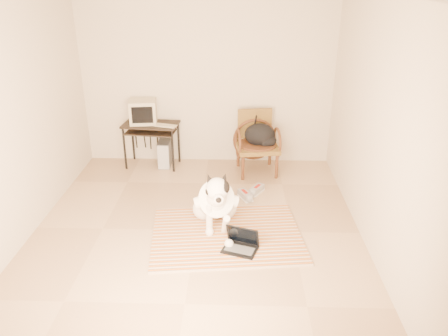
{
  "coord_description": "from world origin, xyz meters",
  "views": [
    {
      "loc": [
        0.48,
        -4.59,
        2.9
      ],
      "look_at": [
        0.33,
        0.09,
        0.81
      ],
      "focal_mm": 35.0,
      "sensor_mm": 36.0,
      "label": 1
    }
  ],
  "objects_px": {
    "crt_monitor": "(143,111)",
    "backpack": "(261,136)",
    "laptop": "(241,244)",
    "rattan_chair": "(257,142)",
    "dog": "(216,201)",
    "computer_desk": "(151,130)",
    "pc_tower": "(165,153)"
  },
  "relations": [
    {
      "from": "dog",
      "to": "laptop",
      "type": "height_order",
      "value": "dog"
    },
    {
      "from": "dog",
      "to": "laptop",
      "type": "bearing_deg",
      "value": -59.46
    },
    {
      "from": "laptop",
      "to": "dog",
      "type": "bearing_deg",
      "value": 120.54
    },
    {
      "from": "pc_tower",
      "to": "rattan_chair",
      "type": "distance_m",
      "value": 1.52
    },
    {
      "from": "laptop",
      "to": "computer_desk",
      "type": "xyz_separation_m",
      "value": [
        -1.44,
        2.37,
        0.53
      ]
    },
    {
      "from": "dog",
      "to": "rattan_chair",
      "type": "relative_size",
      "value": 1.2
    },
    {
      "from": "crt_monitor",
      "to": "backpack",
      "type": "bearing_deg",
      "value": -7.59
    },
    {
      "from": "crt_monitor",
      "to": "pc_tower",
      "type": "height_order",
      "value": "crt_monitor"
    },
    {
      "from": "backpack",
      "to": "laptop",
      "type": "bearing_deg",
      "value": -98.13
    },
    {
      "from": "computer_desk",
      "to": "backpack",
      "type": "distance_m",
      "value": 1.76
    },
    {
      "from": "laptop",
      "to": "computer_desk",
      "type": "relative_size",
      "value": 0.49
    },
    {
      "from": "laptop",
      "to": "backpack",
      "type": "bearing_deg",
      "value": 81.87
    },
    {
      "from": "computer_desk",
      "to": "rattan_chair",
      "type": "xyz_separation_m",
      "value": [
        1.69,
        -0.15,
        -0.14
      ]
    },
    {
      "from": "laptop",
      "to": "pc_tower",
      "type": "xyz_separation_m",
      "value": [
        -1.24,
        2.42,
        0.12
      ]
    },
    {
      "from": "dog",
      "to": "pc_tower",
      "type": "bearing_deg",
      "value": 116.11
    },
    {
      "from": "laptop",
      "to": "backpack",
      "type": "relative_size",
      "value": 0.91
    },
    {
      "from": "laptop",
      "to": "crt_monitor",
      "type": "xyz_separation_m",
      "value": [
        -1.55,
        2.43,
        0.82
      ]
    },
    {
      "from": "laptop",
      "to": "crt_monitor",
      "type": "distance_m",
      "value": 3.0
    },
    {
      "from": "pc_tower",
      "to": "rattan_chair",
      "type": "height_order",
      "value": "rattan_chair"
    },
    {
      "from": "computer_desk",
      "to": "pc_tower",
      "type": "height_order",
      "value": "computer_desk"
    },
    {
      "from": "crt_monitor",
      "to": "pc_tower",
      "type": "bearing_deg",
      "value": -3.02
    },
    {
      "from": "crt_monitor",
      "to": "backpack",
      "type": "distance_m",
      "value": 1.9
    },
    {
      "from": "backpack",
      "to": "crt_monitor",
      "type": "bearing_deg",
      "value": 172.41
    },
    {
      "from": "laptop",
      "to": "rattan_chair",
      "type": "height_order",
      "value": "rattan_chair"
    },
    {
      "from": "rattan_chair",
      "to": "crt_monitor",
      "type": "bearing_deg",
      "value": 173.32
    },
    {
      "from": "pc_tower",
      "to": "rattan_chair",
      "type": "xyz_separation_m",
      "value": [
        1.49,
        -0.19,
        0.27
      ]
    },
    {
      "from": "dog",
      "to": "computer_desk",
      "type": "distance_m",
      "value": 2.18
    },
    {
      "from": "crt_monitor",
      "to": "backpack",
      "type": "height_order",
      "value": "crt_monitor"
    },
    {
      "from": "computer_desk",
      "to": "pc_tower",
      "type": "relative_size",
      "value": 2.02
    },
    {
      "from": "crt_monitor",
      "to": "rattan_chair",
      "type": "distance_m",
      "value": 1.86
    },
    {
      "from": "laptop",
      "to": "crt_monitor",
      "type": "relative_size",
      "value": 0.99
    },
    {
      "from": "laptop",
      "to": "crt_monitor",
      "type": "height_order",
      "value": "crt_monitor"
    }
  ]
}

